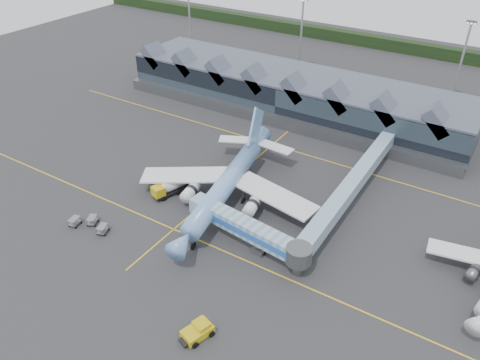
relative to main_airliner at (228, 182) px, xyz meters
The scene contains 10 objects.
ground 6.95m from the main_airliner, 122.19° to the right, with size 260.00×260.00×0.00m, color #2B2C2E.
taxi_stripes 7.13m from the main_airliner, 120.88° to the left, with size 120.00×60.00×0.01m.
tree_line_far 105.19m from the main_airliner, 91.67° to the left, with size 260.00×4.00×4.00m, color black.
terminal 43.26m from the main_airliner, 100.84° to the left, with size 90.00×22.25×12.52m.
light_masts 61.25m from the main_airliner, 72.80° to the left, with size 132.40×42.56×22.45m.
main_airliner is the anchor object (origin of this frame).
jet_bridge 15.29m from the main_airliner, 40.38° to the right, with size 23.86×6.10×5.26m.
fuel_truck 11.12m from the main_airliner, 158.86° to the right, with size 4.74×8.94×3.01m.
pushback_tug 32.12m from the main_airliner, 64.06° to the right, with size 3.95×5.11×2.07m.
baggage_carts 25.93m from the main_airliner, 128.18° to the right, with size 7.65×4.33×1.49m.
Camera 1 is at (43.83, -55.79, 52.71)m, focal length 35.00 mm.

